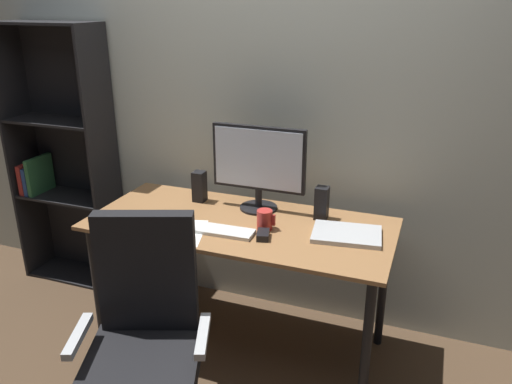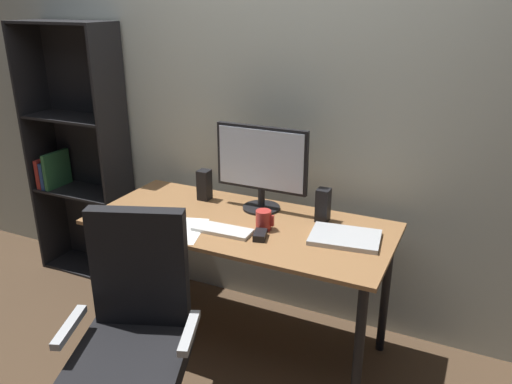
{
  "view_description": "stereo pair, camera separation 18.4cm",
  "coord_description": "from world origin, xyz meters",
  "px_view_note": "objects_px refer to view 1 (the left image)",
  "views": [
    {
      "loc": [
        0.89,
        -2.14,
        1.79
      ],
      "look_at": [
        0.08,
        0.02,
        0.91
      ],
      "focal_mm": 35.43,
      "sensor_mm": 36.0,
      "label": 1
    },
    {
      "loc": [
        1.06,
        -2.07,
        1.79
      ],
      "look_at": [
        0.08,
        0.02,
        0.91
      ],
      "focal_mm": 35.43,
      "sensor_mm": 36.0,
      "label": 2
    }
  ],
  "objects_px": {
    "keyboard": "(224,231)",
    "speaker_right": "(322,203)",
    "monitor": "(259,163)",
    "office_chair": "(146,352)",
    "speaker_left": "(199,186)",
    "laptop": "(347,234)",
    "desk": "(240,238)",
    "bookshelf": "(64,160)",
    "mouse": "(263,235)",
    "coffee_mug": "(265,220)"
  },
  "relations": [
    {
      "from": "coffee_mug",
      "to": "speaker_left",
      "type": "relative_size",
      "value": 0.57
    },
    {
      "from": "desk",
      "to": "office_chair",
      "type": "relative_size",
      "value": 1.51
    },
    {
      "from": "keyboard",
      "to": "laptop",
      "type": "xyz_separation_m",
      "value": [
        0.56,
        0.17,
        0.0
      ]
    },
    {
      "from": "monitor",
      "to": "speaker_right",
      "type": "bearing_deg",
      "value": -1.32
    },
    {
      "from": "coffee_mug",
      "to": "laptop",
      "type": "relative_size",
      "value": 0.3
    },
    {
      "from": "desk",
      "to": "laptop",
      "type": "relative_size",
      "value": 4.77
    },
    {
      "from": "mouse",
      "to": "keyboard",
      "type": "bearing_deg",
      "value": 168.65
    },
    {
      "from": "office_chair",
      "to": "speaker_right",
      "type": "bearing_deg",
      "value": 41.64
    },
    {
      "from": "coffee_mug",
      "to": "office_chair",
      "type": "height_order",
      "value": "office_chair"
    },
    {
      "from": "desk",
      "to": "coffee_mug",
      "type": "bearing_deg",
      "value": -11.46
    },
    {
      "from": "desk",
      "to": "laptop",
      "type": "bearing_deg",
      "value": 3.11
    },
    {
      "from": "monitor",
      "to": "office_chair",
      "type": "bearing_deg",
      "value": -98.5
    },
    {
      "from": "keyboard",
      "to": "speaker_left",
      "type": "relative_size",
      "value": 1.71
    },
    {
      "from": "keyboard",
      "to": "office_chair",
      "type": "bearing_deg",
      "value": -100.42
    },
    {
      "from": "laptop",
      "to": "speaker_right",
      "type": "height_order",
      "value": "speaker_right"
    },
    {
      "from": "keyboard",
      "to": "laptop",
      "type": "relative_size",
      "value": 0.91
    },
    {
      "from": "mouse",
      "to": "speaker_left",
      "type": "xyz_separation_m",
      "value": [
        -0.49,
        0.32,
        0.07
      ]
    },
    {
      "from": "speaker_right",
      "to": "mouse",
      "type": "bearing_deg",
      "value": -122.32
    },
    {
      "from": "desk",
      "to": "monitor",
      "type": "relative_size",
      "value": 3.04
    },
    {
      "from": "mouse",
      "to": "speaker_left",
      "type": "relative_size",
      "value": 0.56
    },
    {
      "from": "mouse",
      "to": "bookshelf",
      "type": "height_order",
      "value": "bookshelf"
    },
    {
      "from": "mouse",
      "to": "laptop",
      "type": "bearing_deg",
      "value": 7.67
    },
    {
      "from": "monitor",
      "to": "office_chair",
      "type": "height_order",
      "value": "monitor"
    },
    {
      "from": "desk",
      "to": "bookshelf",
      "type": "bearing_deg",
      "value": 166.06
    },
    {
      "from": "desk",
      "to": "speaker_left",
      "type": "bearing_deg",
      "value": 149.23
    },
    {
      "from": "mouse",
      "to": "office_chair",
      "type": "xyz_separation_m",
      "value": [
        -0.28,
        -0.6,
        -0.3
      ]
    },
    {
      "from": "speaker_left",
      "to": "desk",
      "type": "bearing_deg",
      "value": -30.77
    },
    {
      "from": "coffee_mug",
      "to": "speaker_right",
      "type": "relative_size",
      "value": 0.57
    },
    {
      "from": "mouse",
      "to": "speaker_left",
      "type": "height_order",
      "value": "speaker_left"
    },
    {
      "from": "keyboard",
      "to": "monitor",
      "type": "bearing_deg",
      "value": 79.77
    },
    {
      "from": "mouse",
      "to": "bookshelf",
      "type": "xyz_separation_m",
      "value": [
        -1.53,
        0.47,
        0.07
      ]
    },
    {
      "from": "keyboard",
      "to": "speaker_right",
      "type": "relative_size",
      "value": 1.71
    },
    {
      "from": "keyboard",
      "to": "speaker_left",
      "type": "xyz_separation_m",
      "value": [
        -0.29,
        0.33,
        0.08
      ]
    },
    {
      "from": "monitor",
      "to": "keyboard",
      "type": "distance_m",
      "value": 0.42
    },
    {
      "from": "desk",
      "to": "bookshelf",
      "type": "distance_m",
      "value": 1.42
    },
    {
      "from": "coffee_mug",
      "to": "laptop",
      "type": "height_order",
      "value": "coffee_mug"
    },
    {
      "from": "speaker_right",
      "to": "bookshelf",
      "type": "bearing_deg",
      "value": 175.1
    },
    {
      "from": "keyboard",
      "to": "bookshelf",
      "type": "height_order",
      "value": "bookshelf"
    },
    {
      "from": "laptop",
      "to": "office_chair",
      "type": "xyz_separation_m",
      "value": [
        -0.65,
        -0.76,
        -0.29
      ]
    },
    {
      "from": "laptop",
      "to": "office_chair",
      "type": "distance_m",
      "value": 1.04
    },
    {
      "from": "speaker_left",
      "to": "laptop",
      "type": "bearing_deg",
      "value": -10.72
    },
    {
      "from": "keyboard",
      "to": "coffee_mug",
      "type": "relative_size",
      "value": 2.99
    },
    {
      "from": "monitor",
      "to": "speaker_left",
      "type": "relative_size",
      "value": 2.95
    },
    {
      "from": "speaker_left",
      "to": "speaker_right",
      "type": "xyz_separation_m",
      "value": [
        0.69,
        0.0,
        0.0
      ]
    },
    {
      "from": "keyboard",
      "to": "speaker_left",
      "type": "bearing_deg",
      "value": 129.73
    },
    {
      "from": "speaker_right",
      "to": "monitor",
      "type": "bearing_deg",
      "value": 178.68
    },
    {
      "from": "monitor",
      "to": "coffee_mug",
      "type": "bearing_deg",
      "value": -62.74
    },
    {
      "from": "coffee_mug",
      "to": "bookshelf",
      "type": "distance_m",
      "value": 1.55
    },
    {
      "from": "laptop",
      "to": "speaker_left",
      "type": "xyz_separation_m",
      "value": [
        -0.85,
        0.16,
        0.07
      ]
    },
    {
      "from": "desk",
      "to": "speaker_right",
      "type": "distance_m",
      "value": 0.45
    }
  ]
}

